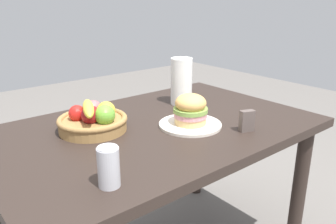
{
  "coord_description": "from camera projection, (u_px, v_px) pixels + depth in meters",
  "views": [
    {
      "loc": [
        -0.84,
        -1.11,
        1.28
      ],
      "look_at": [
        0.05,
        -0.03,
        0.81
      ],
      "focal_mm": 36.41,
      "sensor_mm": 36.0,
      "label": 1
    }
  ],
  "objects": [
    {
      "name": "dining_table",
      "position": [
        156.0,
        146.0,
        1.52
      ],
      "size": [
        1.4,
        0.9,
        0.75
      ],
      "color": "#2D231E",
      "rests_on": "ground_plane"
    },
    {
      "name": "plate",
      "position": [
        190.0,
        125.0,
        1.48
      ],
      "size": [
        0.27,
        0.27,
        0.01
      ],
      "primitive_type": "cylinder",
      "color": "silver",
      "rests_on": "dining_table"
    },
    {
      "name": "sandwich",
      "position": [
        190.0,
        109.0,
        1.46
      ],
      "size": [
        0.15,
        0.15,
        0.13
      ],
      "color": "#E5BC75",
      "rests_on": "plate"
    },
    {
      "name": "soda_can",
      "position": [
        109.0,
        167.0,
        0.99
      ],
      "size": [
        0.07,
        0.07,
        0.13
      ],
      "color": "silver",
      "rests_on": "dining_table"
    },
    {
      "name": "fruit_basket",
      "position": [
        93.0,
        120.0,
        1.42
      ],
      "size": [
        0.29,
        0.29,
        0.14
      ],
      "color": "#9E7542",
      "rests_on": "dining_table"
    },
    {
      "name": "paper_towel_roll",
      "position": [
        181.0,
        81.0,
        1.76
      ],
      "size": [
        0.11,
        0.11,
        0.24
      ],
      "primitive_type": "cylinder",
      "color": "white",
      "rests_on": "dining_table"
    },
    {
      "name": "napkin_holder",
      "position": [
        247.0,
        121.0,
        1.41
      ],
      "size": [
        0.07,
        0.05,
        0.09
      ],
      "primitive_type": "cube",
      "rotation": [
        0.0,
        0.0,
        -0.36
      ],
      "color": "#594C47",
      "rests_on": "dining_table"
    }
  ]
}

